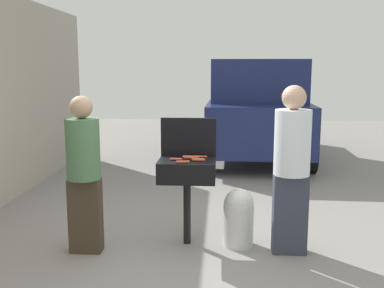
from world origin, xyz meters
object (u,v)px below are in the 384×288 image
(hot_dog_5, at_px, (198,159))
(parked_minivan, at_px, (256,108))
(person_left, at_px, (84,169))
(hot_dog_1, at_px, (189,157))
(hot_dog_2, at_px, (190,158))
(bbq_grill, at_px, (187,173))
(person_right, at_px, (292,164))
(hot_dog_4, at_px, (199,160))
(propane_tank, at_px, (239,216))
(hot_dog_7, at_px, (176,159))
(hot_dog_0, at_px, (183,162))
(hot_dog_3, at_px, (193,157))
(hot_dog_6, at_px, (201,157))

(hot_dog_5, distance_m, parked_minivan, 5.03)
(person_left, bearing_deg, hot_dog_1, 38.88)
(hot_dog_2, xyz_separation_m, hot_dog_5, (0.09, -0.07, 0.00))
(bbq_grill, bearing_deg, hot_dog_1, 85.28)
(hot_dog_5, height_order, person_right, person_right)
(hot_dog_1, relative_size, person_right, 0.08)
(bbq_grill, relative_size, person_left, 0.57)
(hot_dog_1, bearing_deg, hot_dog_4, -56.65)
(propane_tank, xyz_separation_m, person_left, (-1.56, -0.26, 0.55))
(hot_dog_1, distance_m, person_right, 1.09)
(hot_dog_5, bearing_deg, person_right, -10.33)
(hot_dog_7, bearing_deg, bbq_grill, 12.53)
(parked_minivan, bearing_deg, bbq_grill, 79.14)
(hot_dog_1, relative_size, hot_dog_5, 1.00)
(hot_dog_7, xyz_separation_m, parked_minivan, (1.19, 4.96, 0.10))
(bbq_grill, relative_size, hot_dog_2, 7.03)
(bbq_grill, xyz_separation_m, hot_dog_0, (-0.03, -0.16, 0.16))
(hot_dog_3, bearing_deg, person_right, -15.03)
(hot_dog_3, xyz_separation_m, hot_dog_4, (0.07, -0.14, 0.00))
(hot_dog_0, xyz_separation_m, hot_dog_1, (0.04, 0.28, 0.00))
(hot_dog_2, bearing_deg, hot_dog_4, -48.41)
(hot_dog_7, distance_m, propane_tank, 0.90)
(hot_dog_6, xyz_separation_m, person_right, (0.91, -0.30, -0.00))
(hot_dog_0, height_order, hot_dog_1, same)
(parked_minivan, bearing_deg, hot_dog_3, 79.57)
(hot_dog_5, bearing_deg, hot_dog_4, -74.12)
(hot_dog_1, bearing_deg, hot_dog_3, -34.80)
(hot_dog_0, relative_size, hot_dog_4, 1.00)
(hot_dog_6, height_order, propane_tank, hot_dog_6)
(hot_dog_2, height_order, person_left, person_left)
(hot_dog_0, bearing_deg, person_right, -1.23)
(hot_dog_5, bearing_deg, hot_dog_7, -175.50)
(hot_dog_6, distance_m, parked_minivan, 4.90)
(hot_dog_1, distance_m, hot_dog_2, 0.06)
(hot_dog_0, xyz_separation_m, person_left, (-0.99, -0.13, -0.06))
(hot_dog_5, height_order, hot_dog_6, same)
(hot_dog_6, bearing_deg, person_right, -18.42)
(bbq_grill, relative_size, hot_dog_1, 7.03)
(parked_minivan, bearing_deg, propane_tank, 85.35)
(parked_minivan, bearing_deg, hot_dog_1, 78.95)
(bbq_grill, distance_m, person_left, 1.06)
(hot_dog_4, bearing_deg, parked_minivan, 79.16)
(hot_dog_7, bearing_deg, person_right, -7.52)
(hot_dog_1, bearing_deg, propane_tank, -15.49)
(person_left, bearing_deg, parked_minivan, 85.13)
(hot_dog_1, relative_size, person_left, 0.08)
(hot_dog_5, bearing_deg, hot_dog_3, 119.90)
(hot_dog_7, bearing_deg, hot_dog_4, -7.08)
(person_left, bearing_deg, propane_tank, 26.55)
(bbq_grill, relative_size, person_right, 0.54)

